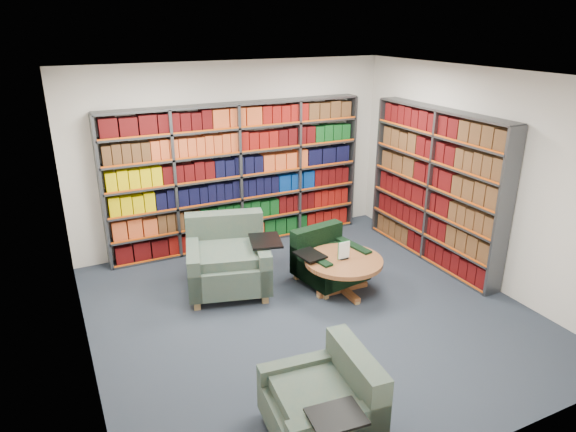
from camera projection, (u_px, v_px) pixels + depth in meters
name	position (u px, v px, depth m)	size (l,w,h in m)	color
room_shell	(311.00, 204.00, 5.77)	(5.02, 5.02, 2.82)	#1A212F
bookshelf_back	(238.00, 177.00, 7.85)	(4.00, 0.28, 2.20)	#47494F
bookshelf_right	(435.00, 187.00, 7.34)	(0.28, 2.50, 2.20)	#47494F
chair_teal_left	(227.00, 260.00, 6.76)	(1.34, 1.26, 0.94)	#082A34
chair_green_right	(326.00, 261.00, 6.95)	(0.98, 0.89, 0.71)	black
chair_teal_front	(329.00, 404.00, 4.32)	(0.92, 1.04, 0.77)	#082A34
coffee_table	(343.00, 266.00, 6.60)	(1.01, 1.01, 0.71)	brown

